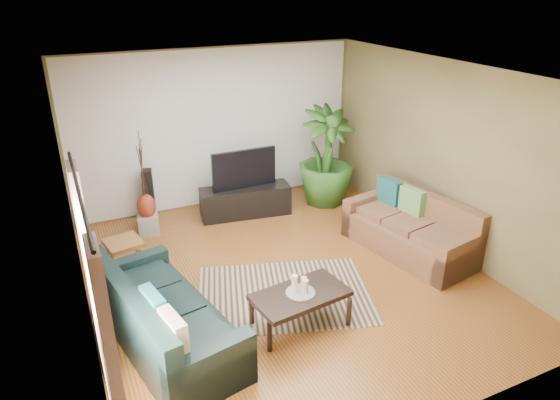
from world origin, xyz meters
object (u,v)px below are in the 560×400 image
sofa_right (410,226)px  tv_stand (245,201)px  speaker_right (262,175)px  potted_plant (326,156)px  side_table (125,257)px  television (244,169)px  pedestal (148,224)px  vase (146,206)px  coffee_table (300,309)px  sofa_left (166,311)px  speaker_left (149,195)px

sofa_right → tv_stand: (-1.69, 2.18, -0.17)m
sofa_right → speaker_right: size_ratio=1.99×
potted_plant → side_table: bearing=-165.8°
sofa_right → tv_stand: size_ratio=1.29×
television → speaker_right: size_ratio=1.14×
sofa_right → pedestal: size_ratio=6.13×
speaker_right → potted_plant: bearing=-31.0°
pedestal → vase: 0.30m
side_table → sofa_right: bearing=-17.0°
tv_stand → pedestal: bearing=-172.9°
television → vase: bearing=179.5°
coffee_table → vase: vase is taller
sofa_left → sofa_right: 3.70m
potted_plant → vase: size_ratio=4.26×
coffee_table → side_table: bearing=121.6°
tv_stand → vase: size_ratio=3.72×
sofa_left → speaker_left: (0.47, 3.16, 0.02)m
coffee_table → tv_stand: tv_stand is taller
pedestal → vase: vase is taller
sofa_left → potted_plant: potted_plant is taller
speaker_right → potted_plant: 1.19m
coffee_table → potted_plant: size_ratio=0.63×
sofa_left → coffee_table: (1.46, -0.34, -0.20)m
pedestal → sofa_right: bearing=-33.6°
sofa_right → coffee_table: size_ratio=1.79×
sofa_right → potted_plant: size_ratio=1.12×
tv_stand → potted_plant: (1.48, -0.09, 0.61)m
television → vase: television is taller
coffee_table → speaker_right: (1.02, 3.50, 0.26)m
television → pedestal: bearing=179.5°
sofa_right → vase: bearing=-134.0°
speaker_left → sofa_left: bearing=-85.1°
speaker_left → vase: speaker_left is taller
potted_plant → side_table: potted_plant is taller
coffee_table → television: (0.51, 3.04, 0.60)m
side_table → speaker_left: bearing=66.5°
tv_stand → potted_plant: size_ratio=0.87×
pedestal → sofa_left: bearing=-97.1°
television → speaker_left: (-1.50, 0.46, -0.38)m
coffee_table → tv_stand: bearing=73.1°
speaker_left → vase: (-0.13, -0.44, 0.01)m
coffee_table → pedestal: 3.26m
tv_stand → speaker_right: (0.50, 0.48, 0.23)m
sofa_right → tv_stand: sofa_right is taller
television → speaker_right: television is taller
speaker_right → potted_plant: size_ratio=0.56×
coffee_table → vase: size_ratio=2.68×
speaker_left → vase: 0.46m
tv_stand → speaker_right: speaker_right is taller
coffee_table → side_table: (-1.63, 2.02, 0.02)m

